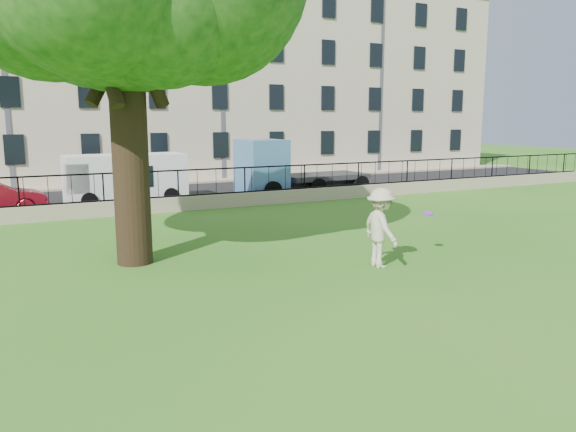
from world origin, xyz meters
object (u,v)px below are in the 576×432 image
white_van (126,179)px  blue_truck (303,167)px  man (381,228)px  frisbee (428,213)px

white_van → blue_truck: blue_truck is taller
man → frisbee: (1.91, 0.41, 0.17)m
man → white_van: white_van is taller
man → frisbee: man is taller
white_van → blue_truck: size_ratio=0.79×
frisbee → white_van: white_van is taller
white_van → blue_truck: (8.68, -1.00, 0.30)m
frisbee → white_van: (-5.47, 14.19, -0.10)m
man → blue_truck: bearing=-16.2°
white_van → blue_truck: bearing=-7.4°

